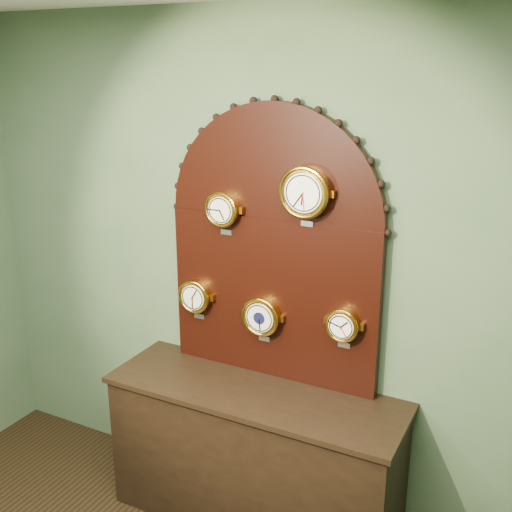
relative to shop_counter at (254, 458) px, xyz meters
The scene contains 8 objects.
wall_back 1.04m from the shop_counter, 90.00° to the left, with size 4.00×4.00×0.00m, color #466041.
shop_counter is the anchor object (origin of this frame).
display_board 1.25m from the shop_counter, 90.00° to the left, with size 1.26×0.06×1.53m.
roman_clock 1.40m from the shop_counter, 149.97° to the left, with size 0.19×0.08×0.25m.
arabic_clock 1.52m from the shop_counter, 36.79° to the left, with size 0.26×0.08×0.31m.
hygrometer 0.96m from the shop_counter, 161.35° to the left, with size 0.20×0.08×0.25m.
barometer 0.81m from the shop_counter, 102.25° to the left, with size 0.22×0.08×0.27m.
tide_clock 0.95m from the shop_counter, 19.89° to the left, with size 0.18×0.08×0.23m.
Camera 1 is at (1.36, -0.38, 2.52)m, focal length 43.43 mm.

